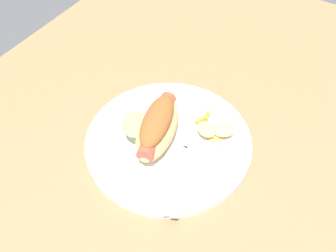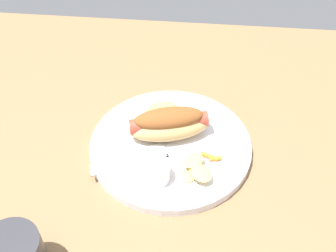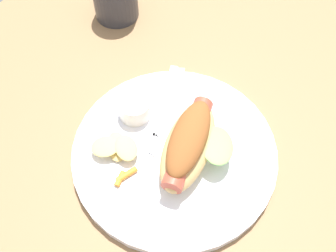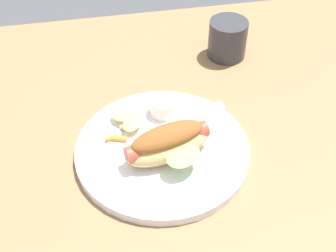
% 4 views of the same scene
% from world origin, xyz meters
% --- Properties ---
extents(ground_plane, '(1.20, 0.90, 0.02)m').
position_xyz_m(ground_plane, '(0.00, 0.00, -0.01)').
color(ground_plane, olive).
extents(plate, '(0.29, 0.29, 0.02)m').
position_xyz_m(plate, '(-0.01, 0.01, 0.01)').
color(plate, white).
rests_on(plate, ground_plane).
extents(hot_dog, '(0.16, 0.12, 0.06)m').
position_xyz_m(hot_dog, '(-0.02, 0.03, 0.05)').
color(hot_dog, tan).
rests_on(hot_dog, plate).
extents(sauce_ramekin, '(0.05, 0.05, 0.03)m').
position_xyz_m(sauce_ramekin, '(-0.03, -0.07, 0.03)').
color(sauce_ramekin, white).
rests_on(sauce_ramekin, plate).
extents(fork, '(0.16, 0.08, 0.00)m').
position_xyz_m(fork, '(-0.06, -0.05, 0.02)').
color(fork, silver).
rests_on(fork, plate).
extents(knife, '(0.12, 0.08, 0.00)m').
position_xyz_m(knife, '(-0.08, -0.03, 0.02)').
color(knife, silver).
rests_on(knife, plate).
extents(chips_pile, '(0.06, 0.08, 0.02)m').
position_xyz_m(chips_pile, '(0.04, -0.06, 0.03)').
color(chips_pile, '#E1C267').
rests_on(chips_pile, plate).
extents(carrot_garnish, '(0.04, 0.02, 0.01)m').
position_xyz_m(carrot_garnish, '(0.06, -0.02, 0.02)').
color(carrot_garnish, orange).
rests_on(carrot_garnish, plate).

